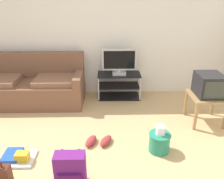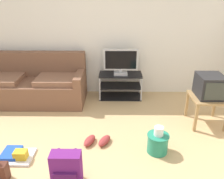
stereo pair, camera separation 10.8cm
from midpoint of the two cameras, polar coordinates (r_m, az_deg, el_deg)
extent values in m
cube|color=tan|center=(2.95, -9.58, -19.85)|extent=(9.00, 9.80, 0.02)
cube|color=silver|center=(4.63, -5.57, 15.25)|extent=(9.00, 0.10, 2.70)
cube|color=brown|center=(4.64, -18.79, -0.43)|extent=(2.03, 0.83, 0.44)
cube|color=brown|center=(4.77, -18.32, 6.15)|extent=(2.03, 0.20, 0.48)
cube|color=brown|center=(4.31, -7.33, 3.21)|extent=(0.14, 0.83, 0.17)
cube|color=brown|center=(4.34, -12.49, 2.46)|extent=(0.81, 0.58, 0.10)
cube|color=black|center=(4.51, 2.83, 3.80)|extent=(0.84, 0.43, 0.02)
cube|color=black|center=(4.59, 2.78, 0.98)|extent=(0.81, 0.41, 0.02)
cube|color=black|center=(4.69, 2.72, -1.73)|extent=(0.84, 0.43, 0.02)
cylinder|color=#B7B7BC|center=(4.41, -2.41, 0.03)|extent=(0.03, 0.03, 0.50)
cylinder|color=#B7B7BC|center=(4.44, 8.09, -0.02)|extent=(0.03, 0.03, 0.50)
cylinder|color=#B7B7BC|center=(4.78, -2.17, 1.90)|extent=(0.03, 0.03, 0.50)
cylinder|color=#B7B7BC|center=(4.81, 7.54, 1.85)|extent=(0.03, 0.03, 0.50)
cube|color=#B2B2B7|center=(4.48, 2.85, 4.12)|extent=(0.26, 0.22, 0.05)
cube|color=#B2B2B7|center=(4.46, 2.86, 4.67)|extent=(0.05, 0.04, 0.04)
cube|color=#B2B2B7|center=(4.40, 2.92, 7.45)|extent=(0.65, 0.04, 0.41)
cube|color=black|center=(4.37, 2.93, 7.37)|extent=(0.59, 0.01, 0.35)
cube|color=#9E7A4C|center=(3.90, 23.68, -1.85)|extent=(0.53, 0.53, 0.03)
cube|color=#9E7A4C|center=(3.73, 21.05, -6.73)|extent=(0.04, 0.04, 0.45)
cube|color=#9E7A4C|center=(4.12, 18.95, -3.49)|extent=(0.04, 0.04, 0.45)
cube|color=#9E7A4C|center=(4.29, 24.94, -3.38)|extent=(0.04, 0.04, 0.45)
cube|color=#232326|center=(3.85, 24.02, 0.83)|extent=(0.38, 0.43, 0.35)
cube|color=#333833|center=(3.67, 25.26, -0.47)|extent=(0.31, 0.01, 0.27)
cube|color=#661E70|center=(2.69, -10.13, -18.84)|extent=(0.33, 0.16, 0.40)
cylinder|color=#4C1654|center=(2.77, -11.76, -16.99)|extent=(0.04, 0.04, 0.32)
cylinder|color=#4C1654|center=(2.74, -7.76, -17.21)|extent=(0.04, 0.04, 0.32)
cylinder|color=#238466|center=(3.18, 12.33, -13.03)|extent=(0.27, 0.27, 0.26)
cylinder|color=#238466|center=(3.11, 12.52, -11.21)|extent=(0.29, 0.29, 0.02)
cylinder|color=white|center=(3.08, 12.62, -10.28)|extent=(0.12, 0.12, 0.14)
ellipsoid|color=#993333|center=(3.32, -4.69, -12.62)|extent=(0.21, 0.29, 0.09)
ellipsoid|color=#993333|center=(3.31, -0.96, -12.69)|extent=(0.23, 0.29, 0.09)
cube|color=silver|center=(3.30, -21.81, -15.39)|extent=(0.42, 0.34, 0.03)
cube|color=gold|center=(3.20, -20.97, -14.99)|extent=(0.16, 0.12, 0.11)
cube|color=blue|center=(3.34, -23.07, -14.41)|extent=(0.22, 0.28, 0.04)
camera|label=1|loc=(0.05, -89.15, 0.37)|focal=36.53mm
camera|label=2|loc=(0.05, 90.85, -0.37)|focal=36.53mm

